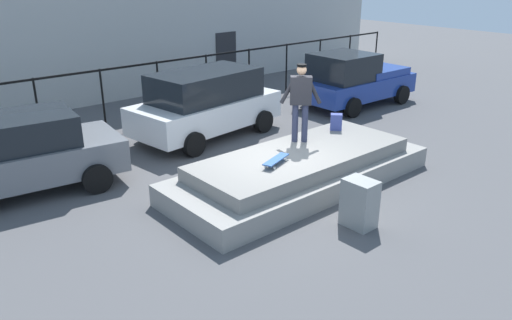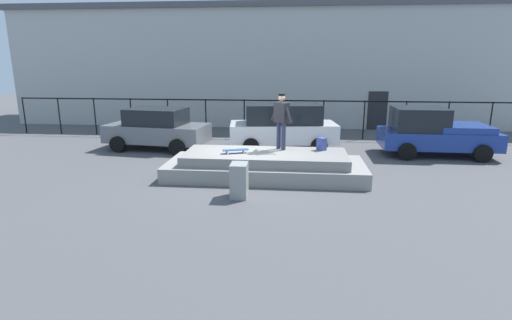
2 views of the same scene
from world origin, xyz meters
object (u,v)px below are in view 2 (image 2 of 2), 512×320
at_px(car_grey_sedan_near, 157,128).
at_px(car_blue_pickup_far, 434,132).
at_px(skateboard, 235,150).
at_px(utility_box, 239,180).
at_px(skateboarder, 281,117).
at_px(backpack, 322,144).
at_px(car_white_hatchback_mid, 283,126).

distance_m(car_grey_sedan_near, car_blue_pickup_far, 10.89).
xyz_separation_m(skateboard, utility_box, (0.37, -1.87, -0.41)).
bearing_deg(skateboard, car_blue_pickup_far, 27.76).
xyz_separation_m(skateboarder, car_grey_sedan_near, (-5.19, 3.09, -0.95)).
xyz_separation_m(car_grey_sedan_near, car_blue_pickup_far, (10.89, -0.06, 0.05)).
distance_m(backpack, utility_box, 3.50).
height_order(skateboarder, skateboard, skateboarder).
bearing_deg(skateboarder, car_grey_sedan_near, 149.21).
bearing_deg(utility_box, skateboard, 100.75).
bearing_deg(skateboarder, car_blue_pickup_far, 27.99).
bearing_deg(backpack, utility_box, 96.64).
xyz_separation_m(backpack, car_blue_pickup_far, (4.41, 3.00, -0.06)).
height_order(backpack, utility_box, backpack).
relative_size(skateboarder, car_white_hatchback_mid, 0.40).
height_order(skateboarder, backpack, skateboarder).
bearing_deg(car_white_hatchback_mid, utility_box, -98.74).
bearing_deg(skateboarder, utility_box, -111.39).
height_order(car_grey_sedan_near, utility_box, car_grey_sedan_near).
relative_size(skateboard, utility_box, 0.89).
bearing_deg(backpack, car_white_hatchback_mid, -20.98).
xyz_separation_m(car_white_hatchback_mid, car_blue_pickup_far, (5.76, -0.57, -0.07)).
bearing_deg(skateboard, car_white_hatchback_mid, 72.92).
bearing_deg(skateboarder, skateboard, -153.17).
height_order(car_white_hatchback_mid, car_blue_pickup_far, car_white_hatchback_mid).
distance_m(car_grey_sedan_near, utility_box, 7.05).
bearing_deg(car_grey_sedan_near, car_white_hatchback_mid, 5.67).
distance_m(backpack, car_grey_sedan_near, 7.18).
bearing_deg(car_blue_pickup_far, utility_box, -140.17).
xyz_separation_m(car_grey_sedan_near, car_white_hatchback_mid, (5.13, 0.51, 0.12)).
bearing_deg(skateboarder, car_white_hatchback_mid, 90.90).
distance_m(skateboard, backpack, 2.77).
distance_m(skateboarder, car_white_hatchback_mid, 3.70).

